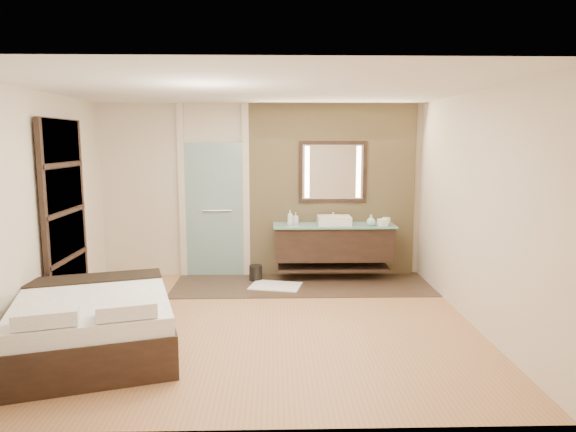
{
  "coord_description": "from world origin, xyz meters",
  "views": [
    {
      "loc": [
        0.2,
        -5.8,
        2.14
      ],
      "look_at": [
        0.36,
        0.6,
        1.19
      ],
      "focal_mm": 32.0,
      "sensor_mm": 36.0,
      "label": 1
    }
  ],
  "objects_px": {
    "bed": "(94,323)",
    "mirror_unit": "(333,172)",
    "waste_bin": "(256,273)",
    "vanity": "(334,243)"
  },
  "relations": [
    {
      "from": "bed",
      "to": "mirror_unit",
      "type": "bearing_deg",
      "value": 30.05
    },
    {
      "from": "waste_bin",
      "to": "bed",
      "type": "bearing_deg",
      "value": -120.61
    },
    {
      "from": "vanity",
      "to": "mirror_unit",
      "type": "xyz_separation_m",
      "value": [
        0.0,
        0.24,
        1.07
      ]
    },
    {
      "from": "bed",
      "to": "waste_bin",
      "type": "relative_size",
      "value": 9.08
    },
    {
      "from": "bed",
      "to": "waste_bin",
      "type": "height_order",
      "value": "bed"
    },
    {
      "from": "bed",
      "to": "waste_bin",
      "type": "bearing_deg",
      "value": 42.67
    },
    {
      "from": "mirror_unit",
      "to": "bed",
      "type": "bearing_deg",
      "value": -133.24
    },
    {
      "from": "vanity",
      "to": "mirror_unit",
      "type": "height_order",
      "value": "mirror_unit"
    },
    {
      "from": "vanity",
      "to": "bed",
      "type": "distance_m",
      "value": 3.85
    },
    {
      "from": "vanity",
      "to": "bed",
      "type": "relative_size",
      "value": 0.83
    }
  ]
}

